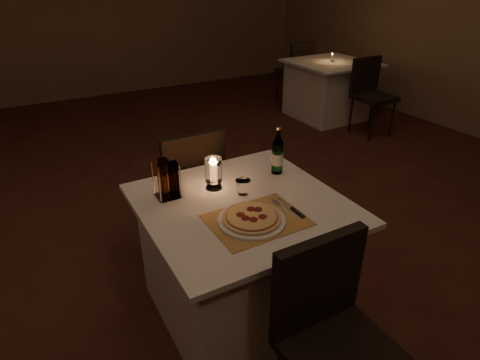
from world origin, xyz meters
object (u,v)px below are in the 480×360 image
chair_far (189,179)px  hurricane_candle (213,171)px  tumbler (243,187)px  neighbor_table_right (329,89)px  chair_near (331,324)px  water_bottle (278,155)px  plate (252,220)px  main_table (242,259)px  pizza (252,217)px

chair_far → hurricane_candle: hurricane_candle is taller
tumbler → neighbor_table_right: 3.71m
chair_near → chair_far: 1.43m
neighbor_table_right → hurricane_candle: bearing=-140.7°
chair_near → tumbler: 0.83m
chair_far → water_bottle: water_bottle is taller
hurricane_candle → chair_near: bearing=-86.5°
chair_near → plate: chair_near is taller
main_table → neighbor_table_right: 3.78m
chair_far → hurricane_candle: (-0.06, -0.51, 0.29)m
tumbler → pizza: bearing=-111.4°
chair_near → chair_far: size_ratio=1.00×
main_table → water_bottle: water_bottle is taller
plate → hurricane_candle: 0.40m
water_bottle → neighbor_table_right: water_bottle is taller
hurricane_candle → neighbor_table_right: (2.85, 2.33, -0.47)m
chair_near → hurricane_candle: bearing=93.5°
chair_near → neighbor_table_right: chair_near is taller
pizza → hurricane_candle: bearing=91.0°
plate → water_bottle: size_ratio=1.15×
chair_near → plate: size_ratio=2.81×
plate → neighbor_table_right: size_ratio=0.32×
main_table → chair_near: 0.74m
tumbler → hurricane_candle: 0.18m
tumbler → main_table: bearing=-123.2°
chair_near → pizza: 0.58m
plate → hurricane_candle: size_ratio=1.81×
pizza → tumbler: size_ratio=3.49×
water_bottle → neighbor_table_right: bearing=43.8°
main_table → tumbler: size_ratio=12.48×
chair_far → hurricane_candle: size_ratio=5.10×
plate → water_bottle: (0.40, 0.38, 0.10)m
chair_far → neighbor_table_right: chair_far is taller
chair_far → neighbor_table_right: bearing=33.2°
chair_far → tumbler: size_ratio=11.23×
plate → hurricane_candle: (-0.01, 0.39, 0.09)m
main_table → chair_far: chair_far is taller
plate → tumbler: 0.28m
water_bottle → pizza: bearing=-136.5°
plate → neighbor_table_right: (2.84, 2.72, -0.38)m
chair_near → neighbor_table_right: bearing=49.4°
water_bottle → hurricane_candle: 0.40m
chair_near → neighbor_table_right: size_ratio=0.90×
chair_near → plate: (-0.05, 0.53, 0.20)m
chair_far → neighbor_table_right: 3.34m
main_table → hurricane_candle: 0.52m
neighbor_table_right → tumbler: bearing=-138.0°
chair_far → hurricane_candle: bearing=-96.4°
water_bottle → tumbler: bearing=-158.0°
plate → pizza: 0.02m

